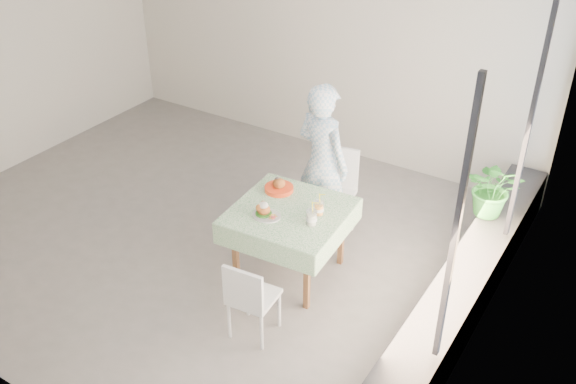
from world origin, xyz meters
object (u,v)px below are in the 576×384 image
Objects in this scene: chair_near at (253,311)px; potted_plant at (494,188)px; main_dish at (265,212)px; juice_cup_orange at (319,208)px; chair_far at (330,211)px; cafe_table at (290,235)px; diner at (322,163)px.

chair_near is 2.63m from potted_plant.
chair_near is 2.85× the size of main_dish.
main_dish is at bearing -144.39° from juice_cup_orange.
juice_cup_orange is at bearing 35.61° from main_dish.
chair_far is 0.89m from juice_cup_orange.
cafe_table is 4.07× the size of juice_cup_orange.
diner is 0.97m from main_dish.
chair_far reaches higher than main_dish.
potted_plant reaches higher than juice_cup_orange.
chair_near is at bearing -64.48° from main_dish.
cafe_table is 1.40× the size of chair_near.
juice_cup_orange is at bearing -70.40° from chair_far.
diner reaches higher than chair_near.
potted_plant is at bearing -147.93° from diner.
juice_cup_orange is 1.76m from potted_plant.
juice_cup_orange is at bearing -135.64° from potted_plant.
main_dish is (-0.14, -0.20, 0.33)m from cafe_table.
chair_far is 3.59× the size of juice_cup_orange.
diner is 2.89× the size of potted_plant.
main_dish reaches higher than chair_near.
chair_far is 3.52× the size of main_dish.
juice_cup_orange reaches higher than chair_far.
chair_near is (0.17, -1.66, -0.06)m from chair_far.
juice_cup_orange is at bearing 130.18° from diner.
juice_cup_orange is (0.26, 0.09, 0.34)m from cafe_table.
diner is (-0.10, -0.02, 0.56)m from chair_far.
diner reaches higher than cafe_table.
cafe_table is at bearing -139.15° from potted_plant.
main_dish is at bearing 115.52° from chair_near.
potted_plant is (1.26, 1.23, -0.01)m from juice_cup_orange.
chair_near is 2.90× the size of juice_cup_orange.
potted_plant reaches higher than cafe_table.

